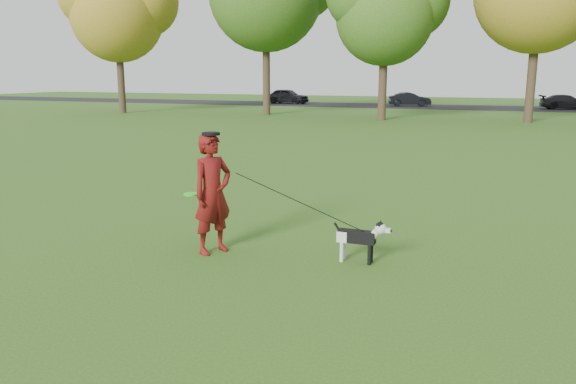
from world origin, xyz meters
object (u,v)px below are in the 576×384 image
at_px(car_left, 287,96).
at_px(car_right, 566,102).
at_px(car_mid, 410,99).
at_px(dog, 361,236).
at_px(man, 213,194).

relative_size(car_left, car_right, 1.04).
relative_size(car_mid, car_right, 0.91).
distance_m(dog, car_right, 40.39).
distance_m(car_left, car_right, 22.60).
xyz_separation_m(dog, car_mid, (-5.63, 39.92, 0.19)).
xyz_separation_m(car_left, car_right, (22.60, 0.00, -0.12)).
bearing_deg(dog, car_left, 112.45).
bearing_deg(man, car_right, 13.67).
height_order(dog, car_left, car_left).
xyz_separation_m(man, car_left, (-14.28, 40.25, -0.23)).
relative_size(dog, car_right, 0.23).
xyz_separation_m(man, car_mid, (-3.41, 40.25, -0.33)).
bearing_deg(car_mid, car_right, -105.48).
xyz_separation_m(dog, car_right, (6.10, 39.92, 0.17)).
distance_m(man, car_mid, 40.39).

